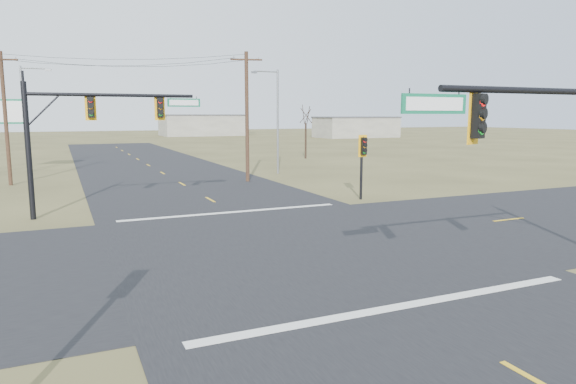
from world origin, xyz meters
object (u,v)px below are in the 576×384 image
object	(u,v)px
mast_arm_far	(92,120)
utility_pole_near	(247,115)
streetlight_c	(26,113)
highway_sign	(8,121)
streetlight_a	(276,116)
pedestal_signal_ne	(363,152)
bare_tree_c	(306,114)
utility_pole_far	(5,117)

from	to	relation	value
mast_arm_far	utility_pole_near	world-z (taller)	utility_pole_near
streetlight_c	highway_sign	bearing A→B (deg)	-125.41
streetlight_a	utility_pole_near	bearing A→B (deg)	-150.50
pedestal_signal_ne	streetlight_a	distance (m)	15.54
pedestal_signal_ne	bare_tree_c	size ratio (longest dim) A/B	0.60
utility_pole_near	mast_arm_far	bearing A→B (deg)	-140.88
utility_pole_near	streetlight_c	world-z (taller)	utility_pole_near
utility_pole_far	bare_tree_c	bearing A→B (deg)	22.07
utility_pole_far	streetlight_c	xyz separation A→B (m)	(0.85, 10.77, 0.36)
utility_pole_far	bare_tree_c	xyz separation A→B (m)	(30.51, 12.37, 0.24)
pedestal_signal_ne	streetlight_c	size ratio (longest dim) A/B	0.42
mast_arm_far	streetlight_a	size ratio (longest dim) A/B	0.97
bare_tree_c	highway_sign	bearing A→B (deg)	-174.35
pedestal_signal_ne	utility_pole_near	xyz separation A→B (m)	(-3.55, 11.15, 2.19)
pedestal_signal_ne	streetlight_c	bearing A→B (deg)	130.49
mast_arm_far	bare_tree_c	xyz separation A→B (m)	(25.38, 27.11, 0.36)
utility_pole_near	highway_sign	size ratio (longest dim) A/B	1.51
streetlight_c	utility_pole_near	bearing A→B (deg)	-35.81
utility_pole_far	streetlight_a	distance (m)	21.10
mast_arm_far	utility_pole_near	bearing A→B (deg)	42.32
utility_pole_near	highway_sign	distance (m)	22.70
utility_pole_near	bare_tree_c	bearing A→B (deg)	52.20
utility_pole_near	bare_tree_c	distance (m)	22.18
streetlight_a	streetlight_c	size ratio (longest dim) A/B	0.94
streetlight_a	highway_sign	bearing A→B (deg)	138.83
utility_pole_far	highway_sign	xyz separation A→B (m)	(-0.59, 9.30, -0.43)
pedestal_signal_ne	highway_sign	distance (m)	33.19
pedestal_signal_ne	utility_pole_far	distance (m)	26.25
utility_pole_near	streetlight_c	xyz separation A→B (m)	(-16.06, 15.92, 0.25)
mast_arm_far	highway_sign	size ratio (longest dim) A/B	1.34
utility_pole_near	utility_pole_far	distance (m)	17.68
mast_arm_far	streetlight_c	xyz separation A→B (m)	(-4.28, 25.51, 0.48)
pedestal_signal_ne	bare_tree_c	xyz separation A→B (m)	(10.04, 28.68, 2.33)
pedestal_signal_ne	highway_sign	xyz separation A→B (m)	(-21.06, 25.60, 1.65)
highway_sign	streetlight_a	world-z (taller)	streetlight_a
highway_sign	streetlight_c	distance (m)	2.20
bare_tree_c	pedestal_signal_ne	bearing A→B (deg)	-109.30
bare_tree_c	utility_pole_far	bearing A→B (deg)	-157.93
mast_arm_far	streetlight_c	world-z (taller)	streetlight_c
utility_pole_near	streetlight_c	bearing A→B (deg)	135.25
mast_arm_far	pedestal_signal_ne	xyz separation A→B (m)	(15.34, -1.57, -1.97)
streetlight_a	streetlight_c	distance (m)	23.37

